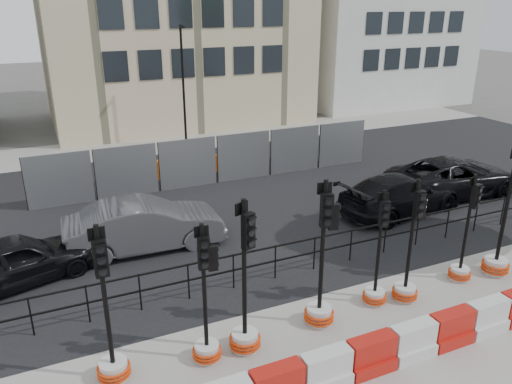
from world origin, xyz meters
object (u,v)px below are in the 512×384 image
car_c (400,194)px  traffic_signal_d (321,292)px  traffic_signal_h (499,249)px  car_a (15,261)px  traffic_signal_a (111,350)px

car_c → traffic_signal_d: bearing=119.8°
traffic_signal_h → car_a: (-11.92, 4.82, -0.08)m
traffic_signal_a → car_a: 5.01m
traffic_signal_d → car_c: traffic_signal_d is taller
car_a → traffic_signal_h: bearing=-128.4°
traffic_signal_h → car_a: bearing=142.6°
car_a → car_c: bearing=-107.9°
traffic_signal_h → car_a: size_ratio=0.86×
traffic_signal_d → traffic_signal_a: bearing=-167.9°
traffic_signal_a → car_a: size_ratio=0.78×
traffic_signal_a → car_c: (10.60, 4.40, 0.00)m
car_a → car_c: size_ratio=0.85×
traffic_signal_d → car_c: size_ratio=0.71×
traffic_signal_h → traffic_signal_d: bearing=164.3°
traffic_signal_a → traffic_signal_h: 10.22m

